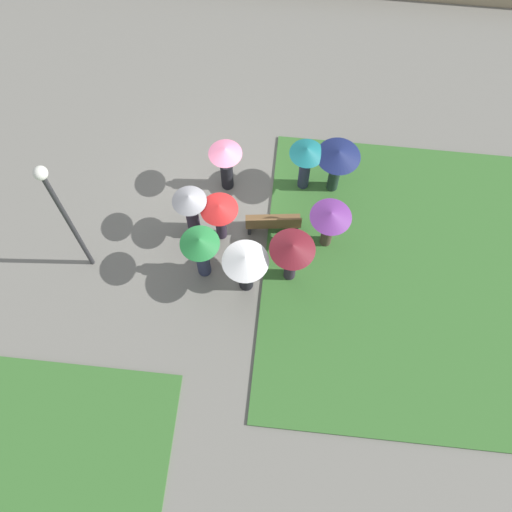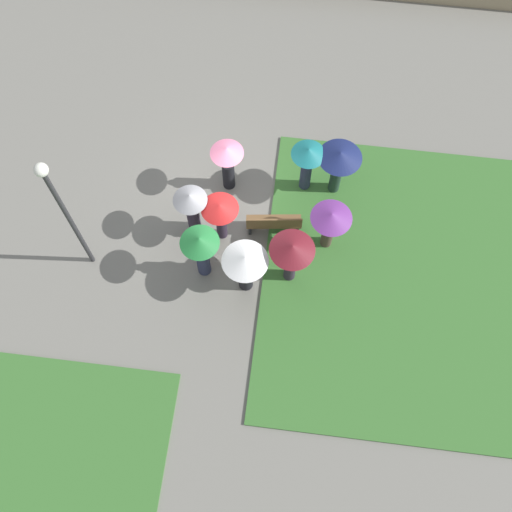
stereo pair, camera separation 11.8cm
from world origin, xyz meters
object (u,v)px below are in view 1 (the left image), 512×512
crowd_person_green (201,250)px  crowd_person_teal (306,160)px  crowd_person_red (220,213)px  crowd_person_maroon (292,253)px  crowd_person_white (246,265)px  crowd_person_grey (191,207)px  crowd_person_pink (226,161)px  crowd_person_purple (330,221)px  park_bench (273,223)px  lamp_post (62,210)px  crowd_person_navy (337,160)px

crowd_person_green → crowd_person_teal: size_ratio=1.03×
crowd_person_red → crowd_person_maroon: size_ratio=0.87×
crowd_person_red → crowd_person_maroon: 2.24m
crowd_person_teal → crowd_person_maroon: size_ratio=0.98×
crowd_person_white → crowd_person_grey: bearing=-13.8°
crowd_person_pink → crowd_person_purple: size_ratio=1.08×
crowd_person_green → crowd_person_maroon: 2.31m
park_bench → crowd_person_red: (1.40, 0.28, 0.83)m
crowd_person_grey → crowd_person_red: bearing=-66.6°
crowd_person_maroon → lamp_post: bearing=-22.0°
crowd_person_maroon → crowd_person_green: bearing=-21.6°
crowd_person_pink → crowd_person_white: (-0.88, 3.03, 0.07)m
crowd_person_green → crowd_person_maroon: size_ratio=1.01×
crowd_person_maroon → crowd_person_navy: bearing=-133.0°
crowd_person_teal → crowd_person_maroon: 2.87m
lamp_post → crowd_person_green: lamp_post is taller
crowd_person_red → crowd_person_navy: crowd_person_navy is taller
crowd_person_pink → crowd_person_grey: crowd_person_pink is taller
park_bench → crowd_person_purple: size_ratio=0.89×
crowd_person_purple → crowd_person_teal: bearing=-20.3°
crowd_person_purple → crowd_person_green: (3.21, 1.20, 0.05)m
crowd_person_green → crowd_person_grey: (0.46, -1.24, -0.12)m
lamp_post → crowd_person_maroon: size_ratio=2.47×
crowd_person_purple → crowd_person_navy: 1.77m
lamp_post → crowd_person_white: 4.61m
crowd_person_red → crowd_person_navy: bearing=-52.8°
crowd_person_grey → crowd_person_teal: bearing=-28.4°
park_bench → crowd_person_green: (1.73, 1.41, 0.91)m
park_bench → crowd_person_maroon: size_ratio=0.79×
crowd_person_white → park_bench: bearing=-79.0°
crowd_person_teal → crowd_person_maroon: (0.15, 2.86, 0.13)m
lamp_post → park_bench: bearing=-162.8°
crowd_person_green → crowd_person_purple: bearing=-48.9°
park_bench → crowd_person_grey: size_ratio=0.84×
lamp_post → crowd_person_purple: 6.67m
lamp_post → crowd_person_navy: 7.26m
crowd_person_purple → crowd_person_green: bearing=66.8°
park_bench → crowd_person_grey: crowd_person_grey is taller
crowd_person_teal → crowd_person_white: (1.28, 3.24, -0.03)m
crowd_person_purple → park_bench: bearing=38.2°
crowd_person_purple → crowd_person_maroon: (0.91, 1.10, 0.17)m
park_bench → crowd_person_teal: 1.93m
park_bench → crowd_person_white: (0.56, 1.69, 0.88)m
crowd_person_pink → crowd_person_purple: bearing=-171.6°
lamp_post → crowd_person_navy: bearing=-154.5°
crowd_person_navy → crowd_person_maroon: bearing=-159.1°
park_bench → crowd_person_maroon: (-0.57, 1.32, 1.04)m
crowd_person_maroon → crowd_person_white: bearing=-5.5°
park_bench → crowd_person_navy: crowd_person_navy is taller
crowd_person_maroon → crowd_person_purple: bearing=-153.4°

